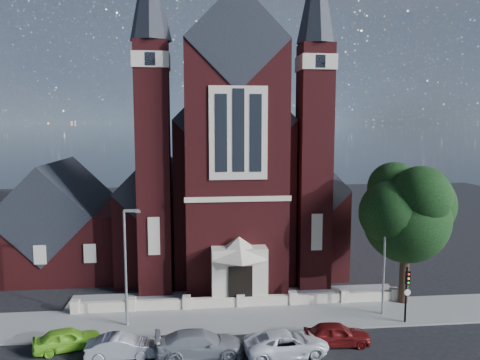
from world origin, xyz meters
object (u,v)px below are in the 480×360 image
Objects in this scene: church at (224,175)px; car_lime_van at (67,339)px; street_lamp_left at (127,261)px; traffic_signal at (407,288)px; car_silver_a at (121,347)px; car_white_suv at (286,343)px; parish_hall at (60,227)px; car_dark_red at (337,334)px; street_lamp_right at (386,253)px; car_silver_b at (200,344)px; street_tree at (410,215)px.

church is 8.82× the size of car_lime_van.
traffic_signal is at bearing -4.76° from street_lamp_left.
street_lamp_left is 19.08m from traffic_signal.
church is at bearing 118.20° from traffic_signal.
car_white_suv reaches higher than car_silver_a.
car_white_suv is (1.97, -23.89, -7.48)m from church.
church is 17.26m from parish_hall.
street_lamp_left is at bearing 75.79° from car_dark_red.
street_lamp_right is 1.58× the size of car_white_suv.
street_lamp_right reaches higher than car_silver_b.
church is 21.76m from street_lamp_right.
car_silver_a is at bearing -166.61° from street_lamp_right.
car_silver_a is (-7.77, -23.19, -7.52)m from church.
car_lime_van is (-23.78, -4.63, -6.28)m from street_tree.
street_lamp_right reaches higher than car_silver_a.
parish_hall is 1.51× the size of street_lamp_left.
car_lime_van is at bearing -117.10° from church.
car_silver_a is 4.63m from car_silver_b.
traffic_signal is 0.98× the size of car_silver_a.
street_lamp_right is at bearing 0.00° from street_lamp_left.
street_lamp_left and street_lamp_right have the same top height.
traffic_signal is at bearing -115.95° from street_tree.
church is at bearing 118.04° from street_lamp_right.
car_white_suv is at bearing 107.79° from car_dark_red.
street_lamp_right reaches higher than car_dark_red.
street_tree reaches higher than car_lime_van.
parish_hall is at bearing 150.02° from traffic_signal.
street_lamp_left is 11.71m from car_white_suv.
church is 2.86× the size of parish_hall.
traffic_signal is 1.01× the size of car_lime_van.
car_dark_red is (8.50, 0.56, -0.06)m from car_silver_b.
church is at bearing 67.34° from street_lamp_left.
car_silver_a is (-20.37, -5.96, -6.29)m from street_tree.
street_lamp_left is (8.09, -14.00, 0.59)m from parish_hall.
street_lamp_right reaches higher than car_lime_van.
car_white_suv is at bearing -85.28° from church.
street_lamp_left is 2.04× the size of car_lime_van.
car_white_suv is at bearing -95.60° from car_silver_b.
church is 4.31× the size of street_lamp_left.
car_lime_van is at bearing 76.39° from car_silver_b.
parish_hall is (-16.00, -4.94, -4.17)m from church.
street_tree reaches higher than car_silver_a.
car_dark_red is at bearing -76.90° from church.
traffic_signal is at bearing -29.98° from parish_hall.
car_dark_red is (5.35, -22.98, -7.48)m from church.
parish_hall is 26.32m from car_white_suv.
car_dark_red is at bearing -141.62° from street_tree.
church is 20.84m from street_lamp_left.
car_dark_red reaches higher than car_silver_a.
car_silver_a is (8.23, -18.25, -3.34)m from parish_hall.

